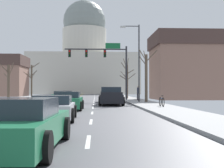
% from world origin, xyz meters
% --- Properties ---
extents(ground, '(20.00, 180.00, 0.20)m').
position_xyz_m(ground, '(0.00, -0.00, 0.02)').
color(ground, '#4E4E53').
extents(signal_gantry, '(7.91, 0.41, 7.18)m').
position_xyz_m(signal_gantry, '(4.84, 12.14, 5.32)').
color(signal_gantry, '#28282D').
rests_on(signal_gantry, ground).
extents(street_lamp_right, '(2.02, 0.24, 8.01)m').
position_xyz_m(street_lamp_right, '(7.95, 4.82, 4.84)').
color(street_lamp_right, '#333338').
rests_on(street_lamp_right, ground).
extents(capitol_building, '(34.48, 21.83, 33.22)m').
position_xyz_m(capitol_building, '(0.00, 76.03, 11.10)').
color(capitol_building, beige).
rests_on(capitol_building, ground).
extents(sedan_near_00, '(2.09, 4.49, 1.26)m').
position_xyz_m(sedan_near_00, '(5.07, 7.23, 0.61)').
color(sedan_near_00, black).
rests_on(sedan_near_00, ground).
extents(pickup_truck_near_01, '(2.39, 5.76, 1.65)m').
position_xyz_m(pickup_truck_near_01, '(5.14, 1.45, 0.73)').
color(pickup_truck_near_01, black).
rests_on(pickup_truck_near_01, ground).
extents(sedan_near_02, '(2.05, 4.25, 1.26)m').
position_xyz_m(sedan_near_02, '(1.80, -5.65, 0.60)').
color(sedan_near_02, '#1E7247').
rests_on(sedan_near_02, ground).
extents(sedan_near_03, '(2.10, 4.28, 1.14)m').
position_xyz_m(sedan_near_03, '(1.76, -12.94, 0.55)').
color(sedan_near_03, silver).
rests_on(sedan_near_03, ground).
extents(sedan_near_04, '(2.06, 4.71, 1.21)m').
position_xyz_m(sedan_near_04, '(1.94, -20.04, 0.57)').
color(sedan_near_04, '#1E7247').
rests_on(sedan_near_04, ground).
extents(sedan_oncoming_00, '(2.07, 4.60, 1.18)m').
position_xyz_m(sedan_oncoming_00, '(-1.71, 20.32, 0.55)').
color(sedan_oncoming_00, '#1E7247').
rests_on(sedan_oncoming_00, ground).
extents(sedan_oncoming_01, '(2.12, 4.68, 1.16)m').
position_xyz_m(sedan_oncoming_01, '(-1.78, 34.02, 0.55)').
color(sedan_oncoming_01, '#6B6056').
rests_on(sedan_oncoming_01, ground).
extents(flank_building_01, '(14.06, 8.98, 9.40)m').
position_xyz_m(flank_building_01, '(18.87, 17.09, 4.77)').
color(flank_building_01, '#8C6656').
rests_on(flank_building_01, ground).
extents(bare_tree_00, '(2.72, 1.15, 4.37)m').
position_xyz_m(bare_tree_00, '(8.95, 24.95, 2.44)').
color(bare_tree_00, '#423328').
rests_on(bare_tree_00, ground).
extents(bare_tree_01, '(2.95, 2.07, 6.26)m').
position_xyz_m(bare_tree_01, '(-7.99, 30.57, 3.31)').
color(bare_tree_01, '#4C3D2D').
rests_on(bare_tree_01, ground).
extents(bare_tree_02, '(1.78, 2.69, 5.44)m').
position_xyz_m(bare_tree_02, '(8.88, 4.41, 2.81)').
color(bare_tree_02, brown).
rests_on(bare_tree_02, ground).
extents(bare_tree_03, '(1.85, 2.39, 5.19)m').
position_xyz_m(bare_tree_03, '(-8.47, 17.03, 2.67)').
color(bare_tree_03, brown).
rests_on(bare_tree_03, ground).
extents(bare_tree_04, '(1.82, 2.17, 5.82)m').
position_xyz_m(bare_tree_04, '(8.11, 16.90, 2.69)').
color(bare_tree_04, brown).
rests_on(bare_tree_04, ground).
extents(pedestrian_00, '(0.35, 0.34, 1.74)m').
position_xyz_m(pedestrian_00, '(8.82, 9.84, 1.11)').
color(pedestrian_00, black).
rests_on(pedestrian_00, ground).
extents(bicycle_parked, '(0.12, 1.77, 0.85)m').
position_xyz_m(bicycle_parked, '(8.73, -3.83, 0.49)').
color(bicycle_parked, black).
rests_on(bicycle_parked, ground).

